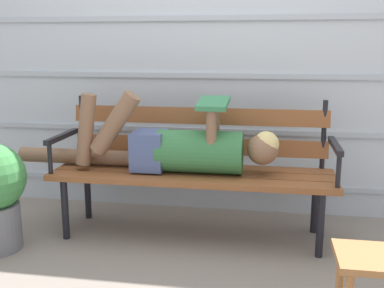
% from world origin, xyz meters
% --- Properties ---
extents(ground_plane, '(12.00, 12.00, 0.00)m').
position_xyz_m(ground_plane, '(0.00, 0.00, 0.00)').
color(ground_plane, gray).
extents(house_siding, '(4.12, 0.08, 2.38)m').
position_xyz_m(house_siding, '(0.00, 0.72, 1.19)').
color(house_siding, '#B2BCC6').
rests_on(house_siding, ground).
extents(park_bench, '(1.76, 0.49, 0.86)m').
position_xyz_m(park_bench, '(0.00, 0.24, 0.47)').
color(park_bench, brown).
rests_on(park_bench, ground).
extents(reclining_person, '(1.72, 0.26, 0.51)m').
position_xyz_m(reclining_person, '(-0.09, 0.17, 0.58)').
color(reclining_person, '#33703D').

